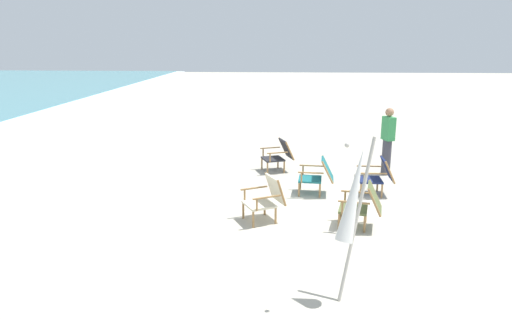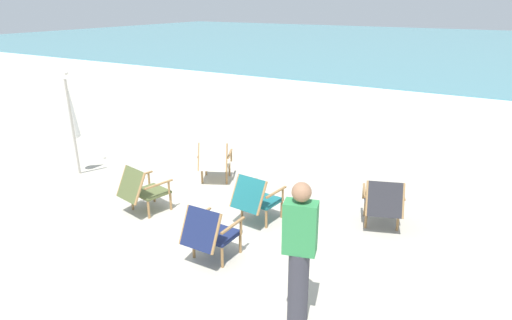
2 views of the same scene
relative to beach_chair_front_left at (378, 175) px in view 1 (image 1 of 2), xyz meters
name	(u,v)px [view 1 (image 1 of 2)]	position (x,y,z in m)	size (l,w,h in m)	color
ground_plane	(350,209)	(-0.93, 0.68, -0.43)	(80.00, 80.00, 0.00)	#B7AF9E
beach_chair_front_left	(378,175)	(0.00, 0.00, 0.00)	(0.60, 0.73, 0.80)	#19234C
beach_chair_back_left	(279,154)	(1.70, 2.09, 0.00)	(0.78, 0.88, 0.80)	#28282D
beach_chair_back_right	(363,204)	(-1.80, 0.61, 0.00)	(0.71, 0.83, 0.80)	#515B33
beach_chair_far_center	(318,175)	(-0.04, 1.26, 0.00)	(0.64, 0.79, 0.79)	#196066
beach_chair_mid_center	(267,197)	(-1.56, 2.29, 0.01)	(0.81, 0.85, 0.82)	beige
umbrella_furled_white	(354,196)	(-4.03, 1.15, 0.90)	(0.64, 0.57, 2.04)	#B7B2A8
person_near_chairs	(388,141)	(1.53, -0.51, 0.41)	(0.38, 0.28, 1.63)	#383842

